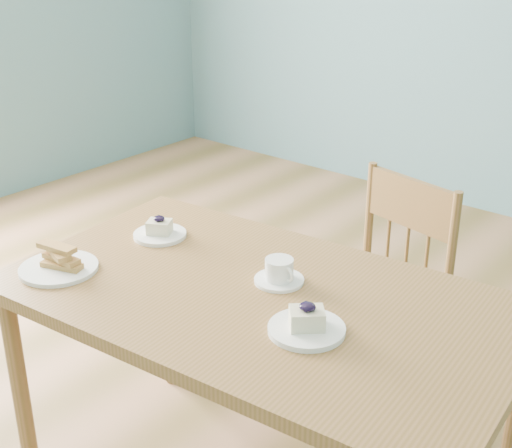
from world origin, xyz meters
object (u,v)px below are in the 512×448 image
(cheesecake_plate_far, at_px, (160,231))
(coffee_cup, at_px, (279,272))
(dining_table, at_px, (259,317))
(cheesecake_plate_near, at_px, (307,325))
(biscotti_plate, at_px, (58,263))
(dining_chair, at_px, (378,302))

(cheesecake_plate_far, xyz_separation_m, coffee_cup, (0.44, 0.00, 0.01))
(dining_table, bearing_deg, cheesecake_plate_near, -24.49)
(dining_table, distance_m, cheesecake_plate_near, 0.23)
(dining_table, relative_size, coffee_cup, 10.52)
(cheesecake_plate_near, bearing_deg, dining_table, 160.86)
(biscotti_plate, bearing_deg, cheesecake_plate_far, 81.33)
(dining_chair, height_order, cheesecake_plate_far, dining_chair)
(dining_table, relative_size, biscotti_plate, 6.53)
(coffee_cup, bearing_deg, cheesecake_plate_near, -22.04)
(cheesecake_plate_near, bearing_deg, dining_chair, 105.53)
(cheesecake_plate_near, relative_size, coffee_cup, 1.37)
(cheesecake_plate_near, distance_m, cheesecake_plate_far, 0.65)
(dining_table, height_order, coffee_cup, coffee_cup)
(dining_chair, relative_size, biscotti_plate, 3.94)
(cheesecake_plate_far, bearing_deg, biscotti_plate, -98.67)
(cheesecake_plate_near, bearing_deg, coffee_cup, 142.63)
(cheesecake_plate_near, bearing_deg, biscotti_plate, -165.78)
(cheesecake_plate_near, relative_size, biscotti_plate, 0.85)
(dining_chair, distance_m, coffee_cup, 0.59)
(dining_table, bearing_deg, cheesecake_plate_far, 164.62)
(dining_table, xyz_separation_m, cheesecake_plate_far, (-0.44, 0.08, 0.09))
(dining_table, height_order, cheesecake_plate_near, cheesecake_plate_near)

